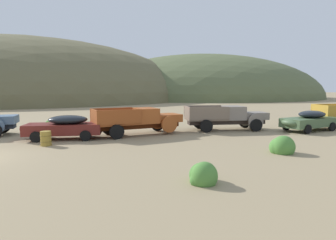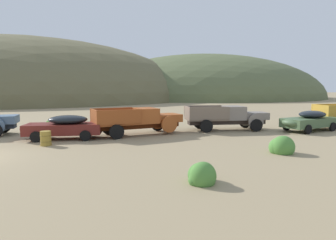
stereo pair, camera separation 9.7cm
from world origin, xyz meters
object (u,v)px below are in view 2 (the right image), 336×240
object	(u,v)px
car_weathered_green	(309,121)
car_oxblood	(61,127)
truck_oxide_orange	(143,120)
truck_primer_gray	(232,117)
oil_drum_by_truck	(46,138)

from	to	relation	value
car_weathered_green	car_oxblood	bearing A→B (deg)	-16.36
truck_oxide_orange	car_weathered_green	size ratio (longest dim) A/B	1.28
truck_primer_gray	oil_drum_by_truck	bearing A→B (deg)	-161.08
truck_primer_gray	oil_drum_by_truck	size ratio (longest dim) A/B	7.59
truck_oxide_orange	oil_drum_by_truck	distance (m)	6.72
truck_oxide_orange	car_weathered_green	xyz separation A→B (m)	(12.76, -0.57, -0.22)
car_oxblood	car_weathered_green	world-z (taller)	same
truck_oxide_orange	car_weathered_green	bearing A→B (deg)	-19.22
truck_oxide_orange	car_weathered_green	world-z (taller)	truck_oxide_orange
car_weathered_green	truck_primer_gray	bearing A→B (deg)	-33.22
truck_primer_gray	oil_drum_by_truck	world-z (taller)	truck_primer_gray
oil_drum_by_truck	car_oxblood	bearing A→B (deg)	76.32
oil_drum_by_truck	car_weathered_green	bearing A→B (deg)	7.90
car_oxblood	truck_primer_gray	world-z (taller)	truck_primer_gray
car_weathered_green	oil_drum_by_truck	world-z (taller)	car_weathered_green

